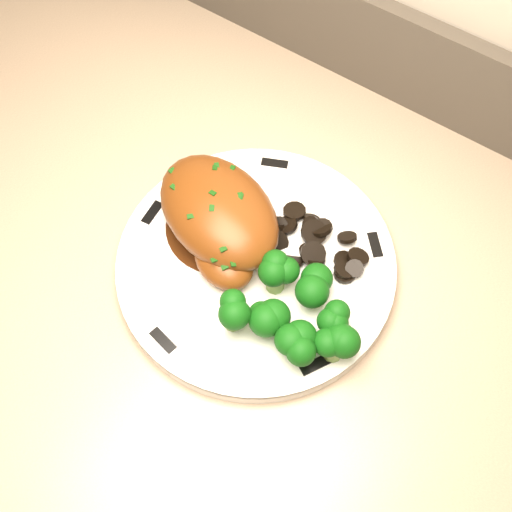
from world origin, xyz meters
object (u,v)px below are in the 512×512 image
Objects in this scene: broccoli_florets at (293,313)px; plate at (256,265)px; counter at (359,481)px; chicken_breast at (219,217)px.

plate is at bearing 151.49° from broccoli_florets.
chicken_breast is at bearing 174.15° from counter.
plate is (-0.21, 0.02, 0.47)m from counter.
counter reaches higher than plate.
broccoli_florets is (0.07, -0.04, 0.03)m from plate.
counter is 17.33× the size of broccoli_florets.
plate is at bearing 11.10° from chicken_breast.
counter is 0.57m from chicken_breast.
plate is 2.32× the size of broccoli_florets.
counter is at bearing -5.28° from plate.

